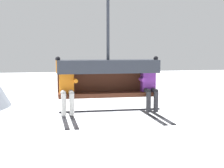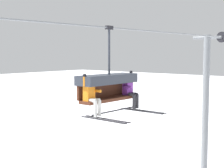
% 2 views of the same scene
% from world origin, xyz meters
% --- Properties ---
extents(lift_tower_far, '(0.36, 1.88, 8.85)m').
position_xyz_m(lift_tower_far, '(9.41, -0.02, 4.59)').
color(lift_tower_far, slate).
rests_on(lift_tower_far, ground_plane).
extents(lift_cable, '(19.70, 0.05, 0.05)m').
position_xyz_m(lift_cable, '(0.55, -0.80, 8.57)').
color(lift_cable, slate).
extents(chairlift_chair, '(2.35, 0.74, 2.71)m').
position_xyz_m(chairlift_chair, '(0.37, -0.73, 6.79)').
color(chairlift_chair, '#512819').
extents(skier_orange, '(0.48, 1.70, 1.34)m').
position_xyz_m(skier_orange, '(-0.59, -0.94, 6.51)').
color(skier_orange, orange).
extents(skier_purple, '(0.48, 1.70, 1.34)m').
position_xyz_m(skier_purple, '(1.34, -0.94, 6.51)').
color(skier_purple, purple).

